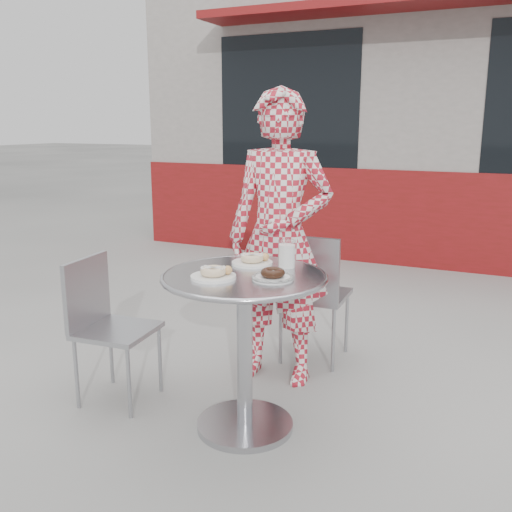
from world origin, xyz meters
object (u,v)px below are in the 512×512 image
at_px(seated_person, 280,239).
at_px(plate_far, 253,260).
at_px(plate_near, 214,274).
at_px(milk_cup, 287,255).
at_px(bistro_table, 244,314).
at_px(plate_checker, 273,276).
at_px(chair_far, 314,320).
at_px(chair_left, 117,358).

xyz_separation_m(seated_person, plate_far, (0.03, -0.43, -0.02)).
bearing_deg(seated_person, plate_near, -94.19).
height_order(seated_person, milk_cup, seated_person).
bearing_deg(milk_cup, seated_person, 116.62).
relative_size(bistro_table, plate_checker, 4.14).
xyz_separation_m(chair_far, plate_checker, (0.13, -0.98, 0.55)).
relative_size(plate_near, plate_checker, 1.08).
bearing_deg(plate_far, plate_near, -98.99).
height_order(plate_far, plate_checker, plate_far).
xyz_separation_m(bistro_table, plate_far, (-0.05, 0.19, 0.21)).
height_order(chair_left, seated_person, seated_person).
height_order(chair_far, seated_person, seated_person).
height_order(chair_far, plate_far, plate_far).
bearing_deg(chair_left, chair_far, -43.88).
distance_m(bistro_table, plate_far, 0.29).
bearing_deg(seated_person, bistro_table, -85.79).
xyz_separation_m(seated_person, plate_checker, (0.23, -0.65, -0.03)).
relative_size(bistro_table, chair_left, 1.01).
height_order(seated_person, plate_checker, seated_person).
xyz_separation_m(chair_left, plate_checker, (0.91, -0.01, 0.56)).
bearing_deg(plate_near, plate_far, 81.01).
xyz_separation_m(plate_far, plate_near, (-0.05, -0.31, 0.00)).
xyz_separation_m(bistro_table, plate_checker, (0.15, -0.03, 0.21)).
height_order(plate_near, plate_checker, plate_near).
distance_m(chair_far, milk_cup, 0.97).
bearing_deg(chair_left, milk_cup, -81.26).
bearing_deg(plate_checker, plate_near, -159.48).
height_order(chair_left, plate_checker, plate_checker).
xyz_separation_m(chair_far, plate_near, (-0.12, -1.08, 0.56)).
bearing_deg(plate_far, chair_far, 84.86).
relative_size(plate_checker, milk_cup, 1.41).
bearing_deg(seated_person, plate_far, -88.52).
height_order(bistro_table, plate_near, plate_near).
bearing_deg(plate_far, plate_checker, -47.38).
bearing_deg(chair_far, seated_person, 70.66).
distance_m(chair_left, plate_far, 0.94).
height_order(chair_far, chair_left, chair_far).
height_order(bistro_table, milk_cup, milk_cup).
xyz_separation_m(chair_left, milk_cup, (0.89, 0.22, 0.61)).
distance_m(bistro_table, plate_checker, 0.26).
bearing_deg(plate_checker, milk_cup, 95.88).
relative_size(bistro_table, plate_near, 3.83).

